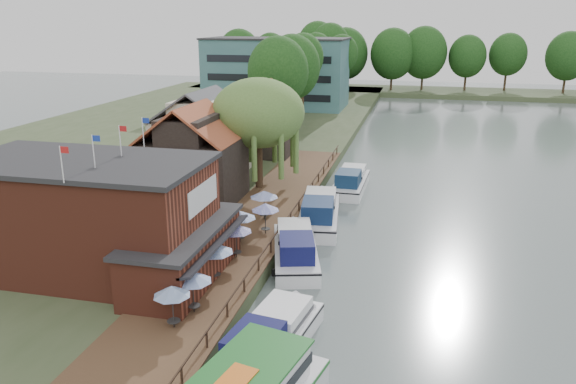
% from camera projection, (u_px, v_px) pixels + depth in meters
% --- Properties ---
extents(ground, '(260.00, 260.00, 0.00)m').
position_uv_depth(ground, '(338.00, 303.00, 34.05)').
color(ground, slate).
rests_on(ground, ground).
extents(land_bank, '(50.00, 140.00, 1.00)m').
position_uv_depth(land_bank, '(150.00, 147.00, 73.08)').
color(land_bank, '#384728').
rests_on(land_bank, ground).
extents(quay_deck, '(6.00, 50.00, 0.10)m').
position_uv_depth(quay_deck, '(258.00, 221.00, 44.81)').
color(quay_deck, '#47301E').
rests_on(quay_deck, land_bank).
extents(quay_rail, '(0.20, 49.00, 1.00)m').
position_uv_depth(quay_rail, '(292.00, 216.00, 44.54)').
color(quay_rail, black).
rests_on(quay_rail, land_bank).
extents(pub, '(20.00, 11.00, 7.30)m').
position_uv_depth(pub, '(114.00, 218.00, 34.86)').
color(pub, maroon).
rests_on(pub, land_bank).
extents(hotel_block, '(25.40, 12.40, 12.30)m').
position_uv_depth(hotel_block, '(277.00, 72.00, 101.86)').
color(hotel_block, '#38666B').
rests_on(hotel_block, land_bank).
extents(cottage_a, '(8.60, 7.60, 8.50)m').
position_uv_depth(cottage_a, '(193.00, 154.00, 48.84)').
color(cottage_a, black).
rests_on(cottage_a, land_bank).
extents(cottage_b, '(9.60, 8.60, 8.50)m').
position_uv_depth(cottage_b, '(203.00, 131.00, 58.79)').
color(cottage_b, beige).
rests_on(cottage_b, land_bank).
extents(cottage_c, '(7.60, 7.60, 8.50)m').
position_uv_depth(cottage_c, '(263.00, 118.00, 66.27)').
color(cottage_c, black).
rests_on(cottage_c, land_bank).
extents(willow, '(8.60, 8.60, 10.43)m').
position_uv_depth(willow, '(258.00, 134.00, 52.20)').
color(willow, '#476B2D').
rests_on(willow, land_bank).
extents(umbrella_0, '(1.96, 1.96, 2.38)m').
position_uv_depth(umbrella_0, '(173.00, 307.00, 28.92)').
color(umbrella_0, navy).
rests_on(umbrella_0, quay_deck).
extents(umbrella_1, '(2.13, 2.13, 2.38)m').
position_uv_depth(umbrella_1, '(193.00, 292.00, 30.47)').
color(umbrella_1, '#1C439B').
rests_on(umbrella_1, quay_deck).
extents(umbrella_2, '(2.39, 2.39, 2.38)m').
position_uv_depth(umbrella_2, '(215.00, 262.00, 34.25)').
color(umbrella_2, '#1A4692').
rests_on(umbrella_2, quay_deck).
extents(umbrella_3, '(2.19, 2.19, 2.38)m').
position_uv_depth(umbrella_3, '(236.00, 241.00, 37.54)').
color(umbrella_3, navy).
rests_on(umbrella_3, quay_deck).
extents(umbrella_4, '(2.37, 2.37, 2.38)m').
position_uv_depth(umbrella_4, '(240.00, 227.00, 40.08)').
color(umbrella_4, navy).
rests_on(umbrella_4, quay_deck).
extents(umbrella_5, '(2.10, 2.10, 2.38)m').
position_uv_depth(umbrella_5, '(265.00, 218.00, 41.70)').
color(umbrella_5, '#1B2196').
rests_on(umbrella_5, quay_deck).
extents(umbrella_6, '(2.26, 2.26, 2.38)m').
position_uv_depth(umbrella_6, '(264.00, 205.00, 44.71)').
color(umbrella_6, navy).
rests_on(umbrella_6, quay_deck).
extents(cruiser_0, '(4.68, 10.31, 2.41)m').
position_uv_depth(cruiser_0, '(270.00, 334.00, 28.43)').
color(cruiser_0, white).
rests_on(cruiser_0, ground).
extents(cruiser_1, '(5.90, 10.78, 2.50)m').
position_uv_depth(cruiser_1, '(295.00, 244.00, 39.59)').
color(cruiser_1, silver).
rests_on(cruiser_1, ground).
extents(cruiser_2, '(4.84, 11.24, 2.68)m').
position_uv_depth(cruiser_2, '(319.00, 209.00, 46.79)').
color(cruiser_2, silver).
rests_on(cruiser_2, ground).
extents(cruiser_3, '(3.36, 10.00, 2.42)m').
position_uv_depth(cruiser_3, '(351.00, 179.00, 56.02)').
color(cruiser_3, silver).
rests_on(cruiser_3, ground).
extents(swan, '(0.44, 0.44, 0.44)m').
position_uv_depth(swan, '(223.00, 384.00, 26.13)').
color(swan, white).
rests_on(swan, ground).
extents(bank_tree_0, '(8.11, 8.11, 13.44)m').
position_uv_depth(bank_tree_0, '(278.00, 87.00, 74.77)').
color(bank_tree_0, '#143811').
rests_on(bank_tree_0, land_bank).
extents(bank_tree_1, '(8.01, 8.01, 13.53)m').
position_uv_depth(bank_tree_1, '(292.00, 82.00, 80.28)').
color(bank_tree_1, '#143811').
rests_on(bank_tree_1, land_bank).
extents(bank_tree_2, '(6.59, 6.59, 13.45)m').
position_uv_depth(bank_tree_2, '(303.00, 76.00, 89.29)').
color(bank_tree_2, '#143811').
rests_on(bank_tree_2, land_bank).
extents(bank_tree_3, '(6.08, 6.08, 12.81)m').
position_uv_depth(bank_tree_3, '(342.00, 69.00, 105.59)').
color(bank_tree_3, '#143811').
rests_on(bank_tree_3, land_bank).
extents(bank_tree_4, '(6.57, 6.57, 12.93)m').
position_uv_depth(bank_tree_4, '(316.00, 65.00, 114.01)').
color(bank_tree_4, '#143811').
rests_on(bank_tree_4, land_bank).
extents(bank_tree_5, '(8.55, 8.55, 14.74)m').
position_uv_depth(bank_tree_5, '(330.00, 57.00, 122.82)').
color(bank_tree_5, '#143811').
rests_on(bank_tree_5, land_bank).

